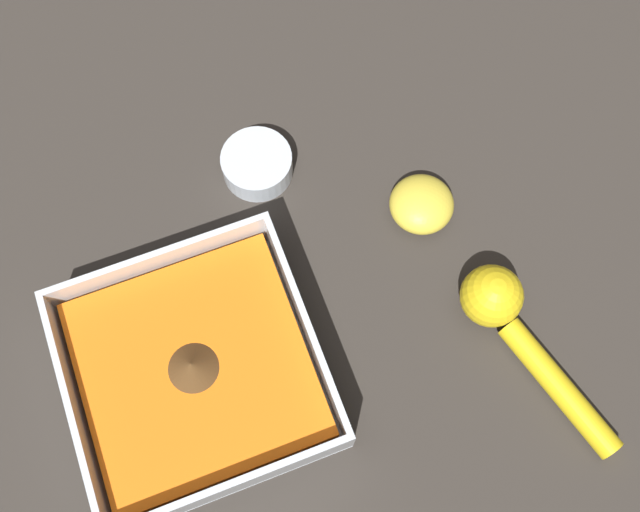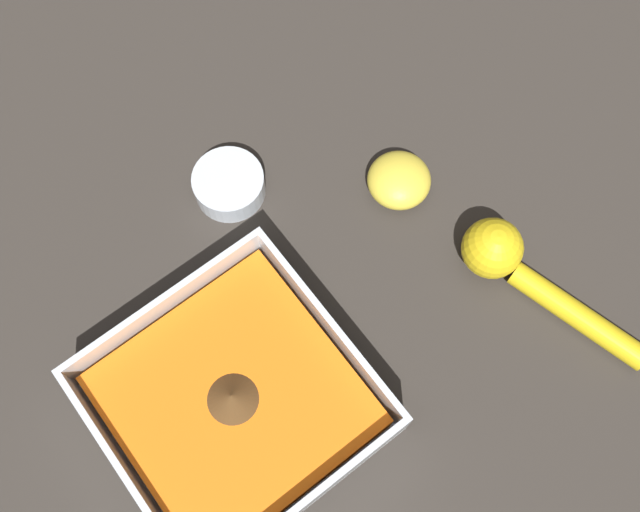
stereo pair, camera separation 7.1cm
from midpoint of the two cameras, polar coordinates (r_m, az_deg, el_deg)
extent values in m
plane|color=#332D28|center=(0.72, -8.09, -9.75)|extent=(4.00, 4.00, 0.00)
cube|color=silver|center=(0.71, -9.19, -11.61)|extent=(0.22, 0.22, 0.01)
cube|color=silver|center=(0.69, -17.18, -16.22)|extent=(0.22, 0.01, 0.06)
cube|color=silver|center=(0.68, -2.21, -5.95)|extent=(0.22, 0.01, 0.06)
cube|color=silver|center=(0.71, -14.41, -4.22)|extent=(0.01, 0.21, 0.06)
cube|color=silver|center=(0.66, -4.19, -18.60)|extent=(0.01, 0.21, 0.06)
cube|color=orange|center=(0.69, -9.46, -11.36)|extent=(0.20, 0.20, 0.03)
cone|color=#4C3319|center=(0.66, -9.80, -11.01)|extent=(0.05, 0.05, 0.02)
cylinder|color=silver|center=(0.77, -9.57, 5.04)|extent=(0.07, 0.07, 0.03)
cylinder|color=#4C3319|center=(0.77, -9.55, 4.96)|extent=(0.06, 0.06, 0.02)
sphere|color=yellow|center=(0.72, 10.31, 0.21)|extent=(0.06, 0.06, 0.06)
cylinder|color=yellow|center=(0.74, 16.51, -4.74)|extent=(0.14, 0.06, 0.02)
ellipsoid|color=yellow|center=(0.75, 3.40, 5.44)|extent=(0.06, 0.06, 0.04)
camera|label=1|loc=(0.04, 87.11, 7.81)|focal=42.00mm
camera|label=2|loc=(0.04, -92.89, -7.81)|focal=42.00mm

